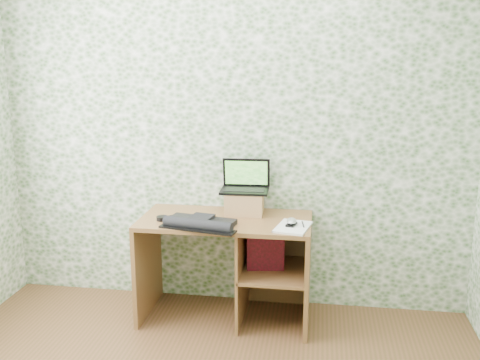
% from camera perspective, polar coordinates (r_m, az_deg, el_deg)
% --- Properties ---
extents(wall_back, '(3.50, 0.00, 3.50)m').
position_cam_1_polar(wall_back, '(3.94, -0.82, 4.87)').
color(wall_back, white).
rests_on(wall_back, ground).
extents(desk, '(1.20, 0.60, 0.75)m').
position_cam_1_polar(desk, '(3.87, -0.31, -7.86)').
color(desk, brown).
rests_on(desk, floor).
extents(riser, '(0.28, 0.24, 0.16)m').
position_cam_1_polar(riser, '(3.86, 0.48, -2.43)').
color(riser, '#986D44').
rests_on(riser, desk).
extents(laptop, '(0.35, 0.25, 0.23)m').
position_cam_1_polar(laptop, '(3.86, 0.56, -0.35)').
color(laptop, black).
rests_on(laptop, riser).
extents(keyboard, '(0.53, 0.35, 0.07)m').
position_cam_1_polar(keyboard, '(3.60, -4.31, -4.58)').
color(keyboard, black).
rests_on(keyboard, desk).
extents(headphones, '(0.23, 0.20, 0.03)m').
position_cam_1_polar(headphones, '(3.76, -7.13, -4.11)').
color(headphones, black).
rests_on(headphones, desk).
extents(notepad, '(0.26, 0.33, 0.01)m').
position_cam_1_polar(notepad, '(3.58, 5.67, -5.01)').
color(notepad, silver).
rests_on(notepad, desk).
extents(mouse, '(0.09, 0.12, 0.04)m').
position_cam_1_polar(mouse, '(3.59, 5.51, -4.55)').
color(mouse, silver).
rests_on(mouse, notepad).
extents(pen, '(0.02, 0.12, 0.01)m').
position_cam_1_polar(pen, '(3.61, 6.73, -4.70)').
color(pen, black).
rests_on(pen, notepad).
extents(red_box, '(0.27, 0.12, 0.31)m').
position_cam_1_polar(red_box, '(3.79, 2.74, -7.25)').
color(red_box, maroon).
rests_on(red_box, desk).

